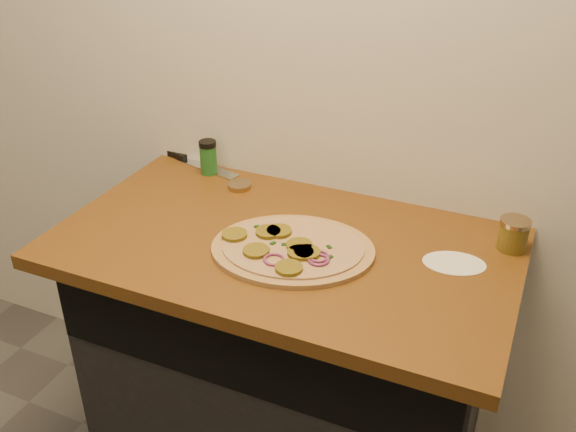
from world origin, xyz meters
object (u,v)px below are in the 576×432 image
at_px(pizza, 292,248).
at_px(salsa_jar, 513,234).
at_px(chefs_knife, 188,160).
at_px(spice_shaker, 208,157).

distance_m(pizza, salsa_jar, 0.56).
distance_m(pizza, chefs_knife, 0.65).
bearing_deg(salsa_jar, spice_shaker, 175.36).
relative_size(salsa_jar, spice_shaker, 0.77).
bearing_deg(spice_shaker, pizza, -36.89).
bearing_deg(salsa_jar, chefs_knife, 173.16).
distance_m(salsa_jar, spice_shaker, 0.94).
relative_size(pizza, spice_shaker, 4.64).
relative_size(chefs_knife, spice_shaker, 3.20).
bearing_deg(chefs_knife, salsa_jar, -6.84).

